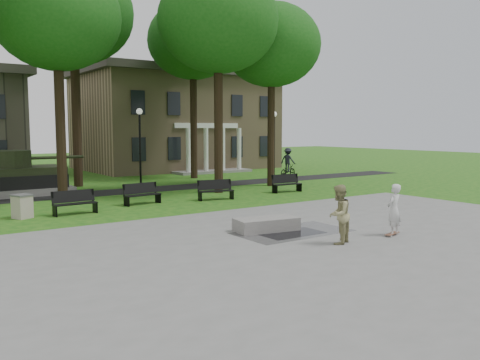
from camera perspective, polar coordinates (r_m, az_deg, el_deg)
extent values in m
plane|color=#185213|center=(19.55, 2.38, -4.72)|extent=(120.00, 120.00, 0.00)
cube|color=gray|center=(15.95, 13.42, -7.25)|extent=(22.00, 16.00, 0.02)
cube|color=black|center=(29.88, -11.71, -1.16)|extent=(44.00, 2.60, 0.01)
cube|color=#9E8460|center=(46.62, -7.29, 6.30)|extent=(16.00, 11.00, 8.00)
cube|color=#38332D|center=(46.86, -7.36, 11.56)|extent=(17.00, 12.00, 0.60)
cube|color=silver|center=(41.83, -3.77, 6.12)|extent=(6.00, 0.30, 0.40)
cylinder|color=black|center=(26.76, -19.53, 6.40)|extent=(0.48, 0.48, 8.00)
ellipsoid|color=#145113|center=(27.30, -19.91, 16.94)|extent=(6.20, 6.20, 5.27)
cylinder|color=black|center=(28.21, -2.43, 7.01)|extent=(0.50, 0.50, 8.32)
ellipsoid|color=#145113|center=(28.79, -2.48, 17.41)|extent=(6.60, 6.60, 5.61)
cylinder|color=black|center=(31.64, 3.51, 6.29)|extent=(0.46, 0.46, 7.68)
ellipsoid|color=#145113|center=(32.04, 3.57, 14.91)|extent=(6.00, 6.00, 5.10)
cylinder|color=black|center=(32.76, -17.92, 7.41)|extent=(0.54, 0.54, 9.28)
ellipsoid|color=#145113|center=(33.45, -18.24, 17.38)|extent=(7.20, 7.20, 6.12)
cylinder|color=black|center=(36.61, -5.23, 6.96)|extent=(0.50, 0.50, 8.64)
ellipsoid|color=#145113|center=(37.12, -5.31, 15.33)|extent=(6.40, 6.40, 5.44)
cylinder|color=black|center=(30.18, -11.15, 3.10)|extent=(0.12, 0.12, 4.40)
sphere|color=silver|center=(30.16, -11.23, 7.56)|extent=(0.36, 0.36, 0.36)
cylinder|color=black|center=(30.35, -11.07, -0.90)|extent=(0.32, 0.32, 0.16)
cylinder|color=black|center=(35.41, 3.85, 3.58)|extent=(0.12, 0.12, 4.40)
sphere|color=silver|center=(35.40, 3.88, 7.39)|extent=(0.36, 0.36, 0.36)
cylinder|color=black|center=(35.55, 3.83, 0.17)|extent=(0.32, 0.32, 0.16)
cube|color=gray|center=(29.92, -24.77, -1.19)|extent=(6.50, 3.40, 0.40)
cube|color=black|center=(29.85, -24.84, 0.24)|extent=(5.80, 2.80, 1.10)
cube|color=black|center=(28.54, -24.34, -0.38)|extent=(5.80, 0.35, 0.70)
cube|color=black|center=(31.19, -25.26, 0.07)|extent=(5.80, 0.35, 0.70)
cylinder|color=black|center=(29.83, -24.35, 2.18)|extent=(2.10, 2.10, 0.90)
cylinder|color=black|center=(30.34, -20.08, 2.40)|extent=(3.20, 0.18, 0.18)
cube|color=black|center=(17.40, 5.87, -6.00)|extent=(2.20, 1.20, 0.00)
cube|color=gray|center=(17.76, 2.98, -4.99)|extent=(2.34, 1.35, 0.45)
cube|color=brown|center=(17.75, 16.72, -5.86)|extent=(0.81, 0.39, 0.07)
imported|color=silver|center=(17.66, 16.90, -3.20)|extent=(0.71, 0.55, 1.72)
imported|color=#979362|center=(15.95, 11.03, -3.80)|extent=(1.10, 1.01, 1.84)
imported|color=black|center=(36.96, 5.38, 1.05)|extent=(2.08, 1.32, 1.03)
imported|color=#21232C|center=(36.90, 5.39, 2.28)|extent=(0.98, 1.26, 1.72)
cube|color=black|center=(22.19, -18.01, -2.56)|extent=(1.82, 0.54, 0.05)
cube|color=black|center=(22.36, -18.20, -1.73)|extent=(1.81, 0.24, 0.50)
cube|color=black|center=(22.00, -20.11, -3.30)|extent=(0.08, 0.45, 0.45)
cube|color=black|center=(22.48, -15.92, -2.97)|extent=(0.08, 0.45, 0.45)
cube|color=black|center=(24.34, -10.88, -1.66)|extent=(1.84, 0.66, 0.05)
cube|color=black|center=(24.51, -11.11, -0.91)|extent=(1.81, 0.37, 0.50)
cube|color=black|center=(24.04, -12.72, -2.33)|extent=(0.11, 0.45, 0.45)
cube|color=black|center=(24.73, -9.07, -2.04)|extent=(0.11, 0.45, 0.45)
cube|color=black|center=(25.43, -2.71, -1.24)|extent=(1.85, 0.80, 0.05)
cube|color=black|center=(25.58, -2.98, -0.53)|extent=(1.79, 0.50, 0.50)
cube|color=black|center=(25.02, -4.36, -1.89)|extent=(0.15, 0.45, 0.45)
cube|color=black|center=(25.91, -1.12, -1.61)|extent=(0.15, 0.45, 0.45)
cube|color=black|center=(28.60, 5.32, -0.48)|extent=(1.82, 0.55, 0.05)
cube|color=black|center=(28.74, 5.04, 0.16)|extent=(1.81, 0.25, 0.50)
cube|color=black|center=(28.09, 3.99, -1.04)|extent=(0.09, 0.45, 0.45)
cube|color=black|center=(29.18, 6.59, -0.81)|extent=(0.09, 0.45, 0.45)
cube|color=#B9AC98|center=(22.02, -23.26, -2.81)|extent=(0.79, 0.79, 0.90)
cube|color=#4C4C4C|center=(21.96, -23.31, -1.57)|extent=(0.87, 0.87, 0.06)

